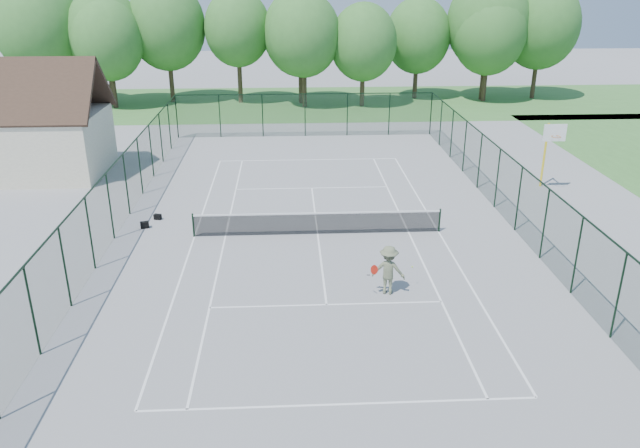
# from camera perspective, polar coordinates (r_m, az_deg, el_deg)

# --- Properties ---
(ground) EXTENTS (140.00, 140.00, 0.00)m
(ground) POSITION_cam_1_polar(r_m,az_deg,el_deg) (27.97, -0.22, -0.93)
(ground) COLOR gray
(ground) RESTS_ON ground
(grass_far) EXTENTS (80.00, 16.00, 0.01)m
(grass_far) POSITION_cam_1_polar(r_m,az_deg,el_deg) (56.78, -1.74, 11.00)
(grass_far) COLOR #48843B
(grass_far) RESTS_ON ground
(court_lines) EXTENTS (11.05, 23.85, 0.01)m
(court_lines) POSITION_cam_1_polar(r_m,az_deg,el_deg) (27.97, -0.22, -0.92)
(court_lines) COLOR white
(court_lines) RESTS_ON ground
(tennis_net) EXTENTS (11.08, 0.08, 1.10)m
(tennis_net) POSITION_cam_1_polar(r_m,az_deg,el_deg) (27.75, -0.22, 0.17)
(tennis_net) COLOR black
(tennis_net) RESTS_ON ground
(fence_enclosure) EXTENTS (18.05, 36.05, 3.02)m
(fence_enclosure) POSITION_cam_1_polar(r_m,az_deg,el_deg) (27.40, -0.22, 2.08)
(fence_enclosure) COLOR #193221
(fence_enclosure) RESTS_ON ground
(utility_building) EXTENTS (8.60, 6.27, 6.63)m
(utility_building) POSITION_cam_1_polar(r_m,az_deg,el_deg) (39.42, -25.23, 8.58)
(utility_building) COLOR beige
(utility_building) RESTS_ON ground
(tree_line_far) EXTENTS (39.40, 6.40, 9.70)m
(tree_line_far) POSITION_cam_1_polar(r_m,az_deg,el_deg) (55.94, -1.81, 17.03)
(tree_line_far) COLOR #483424
(tree_line_far) RESTS_ON ground
(basketball_goal) EXTENTS (1.20, 1.43, 3.65)m
(basketball_goal) POSITION_cam_1_polar(r_m,az_deg,el_deg) (35.23, 20.30, 6.99)
(basketball_goal) COLOR yellow
(basketball_goal) RESTS_ON ground
(sports_bag_a) EXTENTS (0.43, 0.33, 0.30)m
(sports_bag_a) POSITION_cam_1_polar(r_m,az_deg,el_deg) (29.68, -15.74, -0.08)
(sports_bag_a) COLOR black
(sports_bag_a) RESTS_ON ground
(sports_bag_b) EXTENTS (0.38, 0.29, 0.26)m
(sports_bag_b) POSITION_cam_1_polar(r_m,az_deg,el_deg) (30.56, -14.63, 0.64)
(sports_bag_b) COLOR black
(sports_bag_b) RESTS_ON ground
(tennis_player) EXTENTS (1.86, 0.99, 1.86)m
(tennis_player) POSITION_cam_1_polar(r_m,az_deg,el_deg) (22.72, 6.28, -4.20)
(tennis_player) COLOR #646C4E
(tennis_player) RESTS_ON ground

